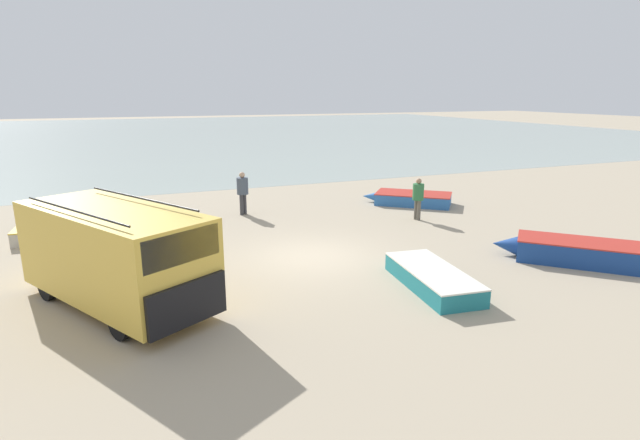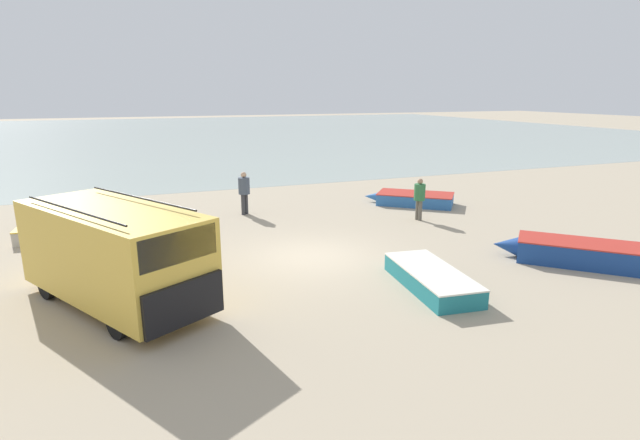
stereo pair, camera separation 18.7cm
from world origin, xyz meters
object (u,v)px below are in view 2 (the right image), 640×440
(fishing_rowboat_2, at_px, (47,224))
(fisherman_1, at_px, (420,195))
(fishing_rowboat_3, at_px, (413,199))
(fishing_rowboat_0, at_px, (574,252))
(fisherman_0, at_px, (244,189))
(parked_van, at_px, (114,252))
(fishing_rowboat_1, at_px, (429,277))

(fishing_rowboat_2, bearing_deg, fisherman_1, -100.29)
(fishing_rowboat_2, xyz_separation_m, fisherman_1, (13.77, -3.70, 0.76))
(fishing_rowboat_2, xyz_separation_m, fishing_rowboat_3, (15.09, -1.13, 0.01))
(fishing_rowboat_0, relative_size, fisherman_0, 2.05)
(parked_van, distance_m, fishing_rowboat_1, 7.95)
(fishing_rowboat_1, relative_size, fishing_rowboat_3, 1.06)
(fisherman_0, relative_size, fisherman_1, 1.07)
(parked_van, distance_m, fisherman_0, 9.38)
(fishing_rowboat_0, height_order, fisherman_0, fisherman_0)
(parked_van, height_order, fishing_rowboat_0, parked_van)
(fishing_rowboat_1, bearing_deg, fishing_rowboat_0, -83.54)
(parked_van, relative_size, fishing_rowboat_3, 1.50)
(parked_van, height_order, fishing_rowboat_2, parked_van)
(fishing_rowboat_0, bearing_deg, fishing_rowboat_3, -43.95)
(fishing_rowboat_3, bearing_deg, parked_van, 68.60)
(fishing_rowboat_3, bearing_deg, fishing_rowboat_0, 130.55)
(parked_van, height_order, fishing_rowboat_1, parked_van)
(fishing_rowboat_1, xyz_separation_m, fisherman_1, (3.58, 6.22, 0.76))
(fishing_rowboat_1, relative_size, fisherman_1, 2.40)
(fishing_rowboat_1, bearing_deg, fisherman_0, 22.02)
(fishing_rowboat_1, bearing_deg, fishing_rowboat_3, -22.78)
(fishing_rowboat_2, bearing_deg, fisherman_0, -86.79)
(fishing_rowboat_1, xyz_separation_m, fishing_rowboat_2, (-10.19, 9.93, 0.00))
(fisherman_1, bearing_deg, parked_van, -165.85)
(fishing_rowboat_3, height_order, fisherman_0, fisherman_0)
(parked_van, xyz_separation_m, fisherman_0, (4.95, 7.96, -0.23))
(fishing_rowboat_3, xyz_separation_m, fisherman_0, (-7.63, 0.93, 0.81))
(fishing_rowboat_2, height_order, fisherman_0, fisherman_0)
(fishing_rowboat_1, xyz_separation_m, fisherman_0, (-2.73, 9.72, 0.83))
(fishing_rowboat_2, bearing_deg, parked_van, -158.15)
(parked_van, xyz_separation_m, fishing_rowboat_0, (12.76, -1.75, -0.97))
(fishing_rowboat_0, bearing_deg, parked_van, 37.06)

